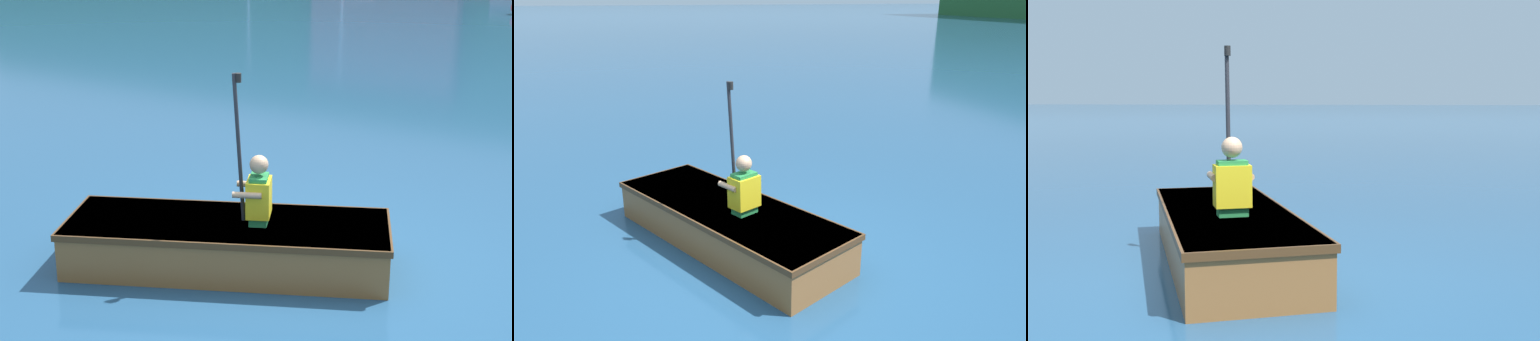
# 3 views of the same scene
# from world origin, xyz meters

# --- Properties ---
(ground_plane) EXTENTS (300.00, 300.00, 0.00)m
(ground_plane) POSITION_xyz_m (0.00, 0.00, 0.00)
(ground_plane) COLOR navy
(rowboat_foreground) EXTENTS (3.13, 2.20, 0.46)m
(rowboat_foreground) POSITION_xyz_m (-0.76, -0.36, 0.26)
(rowboat_foreground) COLOR #935B2D
(rowboat_foreground) RESTS_ON ground
(person_paddler) EXTENTS (0.43, 0.43, 1.38)m
(person_paddler) POSITION_xyz_m (-0.46, -0.22, 0.75)
(person_paddler) COLOR #267F3F
(person_paddler) RESTS_ON rowboat_foreground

